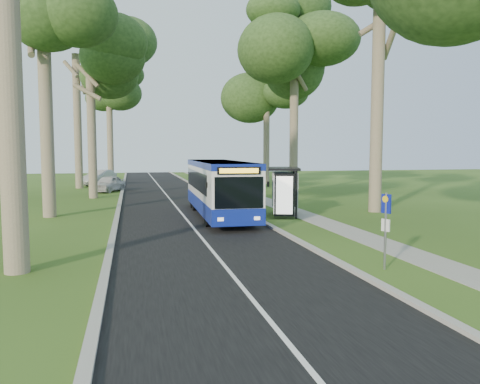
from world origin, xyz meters
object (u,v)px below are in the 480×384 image
at_px(bus_stop_sign, 386,221).
at_px(litter_bin, 255,201).
at_px(bus, 219,188).
at_px(car_silver, 100,178).
at_px(bus_shelter, 289,182).
at_px(car_white, 108,184).

relative_size(bus_stop_sign, litter_bin, 2.37).
distance_m(bus, car_silver, 26.38).
height_order(bus_stop_sign, car_silver, bus_stop_sign).
bearing_deg(car_silver, bus_stop_sign, -52.41).
distance_m(bus_shelter, car_white, 20.83).
xyz_separation_m(bus_shelter, car_white, (-10.15, 18.15, -1.15)).
height_order(bus_shelter, car_white, bus_shelter).
bearing_deg(car_white, bus_stop_sign, -49.11).
distance_m(bus_stop_sign, car_white, 30.98).
xyz_separation_m(bus, bus_stop_sign, (2.70, -12.37, -0.10)).
height_order(bus, litter_bin, bus).
bearing_deg(car_white, bus, -45.64).
height_order(bus, car_white, bus).
relative_size(bus_shelter, car_white, 0.83).
distance_m(bus_stop_sign, car_silver, 39.01).
bearing_deg(bus_stop_sign, car_white, 84.28).
xyz_separation_m(bus, litter_bin, (2.68, 2.42, -1.05)).
bearing_deg(bus_shelter, car_silver, 130.06).
bearing_deg(litter_bin, bus, -137.96).
bearing_deg(bus_stop_sign, litter_bin, 67.00).
bearing_deg(bus, bus_shelter, -13.13).
relative_size(litter_bin, car_silver, 0.20).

